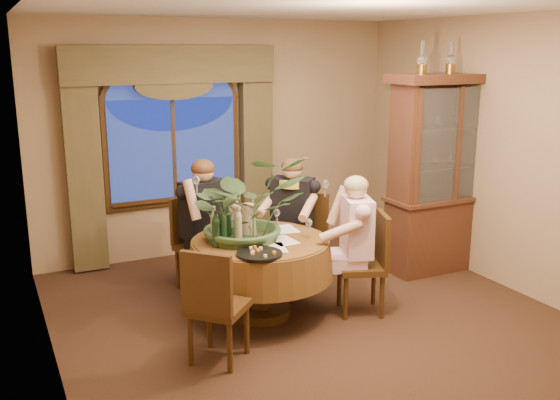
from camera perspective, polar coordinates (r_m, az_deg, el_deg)
name	(u,v)px	position (r m, az deg, el deg)	size (l,w,h in m)	color
floor	(319,324)	(5.83, 3.56, -11.28)	(5.00, 5.00, 0.00)	black
wall_back	(220,138)	(7.63, -5.53, 5.68)	(4.50, 4.50, 0.00)	#917758
wall_right	(514,156)	(6.77, 20.62, 3.83)	(5.00, 5.00, 0.00)	#917758
ceiling	(324,5)	(5.30, 4.03, 17.35)	(5.00, 5.00, 0.00)	white
window	(174,150)	(7.40, -9.70, 4.50)	(1.62, 0.10, 1.32)	navy
arched_transom	(171,82)	(7.32, -9.95, 10.54)	(1.60, 0.06, 0.44)	navy
drapery_left	(84,168)	(7.16, -17.48, 2.78)	(0.38, 0.14, 2.32)	#484025
drapery_right	(256,155)	(7.72, -2.18, 4.17)	(0.38, 0.14, 2.32)	#484025
swag_valance	(172,65)	(7.23, -9.83, 12.10)	(2.45, 0.16, 0.42)	#484025
dining_table	(261,277)	(5.88, -1.77, -7.08)	(1.36, 1.36, 0.75)	maroon
china_cabinet	(444,174)	(7.18, 14.73, 2.33)	(1.36, 0.54, 2.20)	#3C1F13
oil_lamp_left	(422,57)	(6.81, 12.89, 12.59)	(0.11, 0.11, 0.34)	#A5722D
oil_lamp_center	(451,57)	(7.05, 15.37, 12.48)	(0.11, 0.11, 0.34)	#A5722D
oil_lamp_right	(478,57)	(7.30, 17.69, 12.36)	(0.11, 0.11, 0.34)	#A5722D
chair_right	(361,264)	(5.96, 7.41, -5.83)	(0.42, 0.42, 0.96)	black
chair_back_right	(302,241)	(6.59, 1.99, -3.78)	(0.42, 0.42, 0.96)	black
chair_back	(200,245)	(6.51, -7.33, -4.10)	(0.42, 0.42, 0.96)	black
chair_front_left	(218,304)	(5.05, -5.66, -9.45)	(0.42, 0.42, 0.96)	black
person_pink	(356,244)	(5.92, 6.99, -4.06)	(0.48, 0.44, 1.33)	beige
person_back	(203,226)	(6.40, -7.02, -2.39)	(0.50, 0.46, 1.39)	black
person_scarf	(293,220)	(6.63, 1.15, -1.88)	(0.49, 0.45, 1.36)	black
stoneware_vase	(248,220)	(5.81, -2.95, -1.85)	(0.16, 0.16, 0.31)	gray
centerpiece_plant	(246,167)	(5.64, -3.16, 3.05)	(1.08, 1.20, 0.94)	#395932
olive_bowl	(265,237)	(5.72, -1.36, -3.45)	(0.16, 0.16, 0.05)	brown
cheese_platter	(259,254)	(5.31, -1.89, -4.95)	(0.39, 0.39, 0.02)	black
wine_bottle_0	(223,228)	(5.55, -5.24, -2.52)	(0.07, 0.07, 0.33)	black
wine_bottle_1	(228,221)	(5.74, -4.81, -1.96)	(0.07, 0.07, 0.33)	black
wine_bottle_2	(238,224)	(5.66, -3.84, -2.19)	(0.07, 0.07, 0.33)	tan
wine_bottle_3	(214,224)	(5.67, -6.01, -2.19)	(0.07, 0.07, 0.33)	tan
wine_bottle_4	(216,229)	(5.51, -5.89, -2.67)	(0.07, 0.07, 0.33)	black
tasting_paper_0	(283,241)	(5.69, 0.26, -3.75)	(0.21, 0.30, 0.00)	white
tasting_paper_1	(285,229)	(6.05, 0.47, -2.68)	(0.21, 0.30, 0.00)	white
tasting_paper_2	(273,248)	(5.49, -0.63, -4.40)	(0.21, 0.30, 0.00)	white
wine_glass_person_pink	(309,228)	(5.78, 2.65, -2.59)	(0.07, 0.07, 0.18)	silver
wine_glass_person_back	(229,220)	(6.05, -4.70, -1.86)	(0.07, 0.07, 0.18)	silver
wine_glass_person_scarf	(277,217)	(6.13, -0.29, -1.61)	(0.07, 0.07, 0.18)	silver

